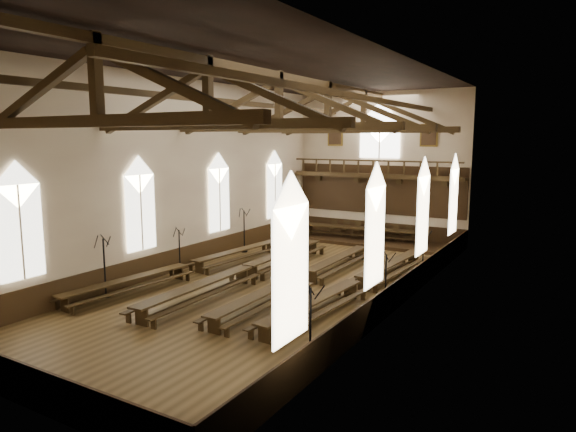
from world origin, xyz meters
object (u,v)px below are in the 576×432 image
at_px(candelabrum_left_far, 244,239).
at_px(candelabrum_right_mid, 385,291).
at_px(refectory_row_d, 358,283).
at_px(dais, 365,241).
at_px(refectory_row_b, 247,270).
at_px(candelabrum_left_mid, 180,259).
at_px(candelabrum_right_far, 423,264).
at_px(candelabrum_right_near, 310,343).
at_px(high_table, 365,229).
at_px(refectory_row_c, 304,277).
at_px(refectory_row_a, 190,266).
at_px(candelabrum_left_near, 105,278).

xyz_separation_m(candelabrum_left_far, candelabrum_right_mid, (11.10, -5.67, -0.10)).
bearing_deg(refectory_row_d, dais, 110.72).
height_order(refectory_row_b, candelabrum_left_far, candelabrum_left_far).
bearing_deg(candelabrum_left_far, candelabrum_left_mid, -90.00).
relative_size(refectory_row_b, candelabrum_right_mid, 6.11).
distance_m(dais, candelabrum_right_far, 9.01).
xyz_separation_m(refectory_row_b, candelabrum_right_far, (7.23, 4.87, 0.18)).
bearing_deg(refectory_row_b, candelabrum_right_near, -43.85).
distance_m(refectory_row_b, refectory_row_d, 5.56).
bearing_deg(candelabrum_left_mid, dais, 66.76).
distance_m(high_table, candelabrum_right_mid, 13.49).
relative_size(refectory_row_d, candelabrum_right_far, 5.81).
bearing_deg(candelabrum_right_mid, refectory_row_c, 167.84).
xyz_separation_m(refectory_row_b, high_table, (1.37, 11.69, 0.33)).
bearing_deg(candelabrum_right_mid, candelabrum_right_far, 90.00).
bearing_deg(refectory_row_b, refectory_row_d, 7.87).
relative_size(candelabrum_left_mid, candelabrum_right_near, 0.89).
distance_m(refectory_row_a, candelabrum_left_far, 6.04).
distance_m(refectory_row_a, candelabrum_right_far, 11.68).
xyz_separation_m(refectory_row_d, candelabrum_left_mid, (-9.37, -1.27, 0.20)).
xyz_separation_m(refectory_row_a, candelabrum_right_mid, (10.23, 0.30, 0.21)).
relative_size(candelabrum_left_mid, candelabrum_right_mid, 1.00).
height_order(refectory_row_d, candelabrum_left_near, candelabrum_left_near).
relative_size(refectory_row_d, dais, 1.25).
bearing_deg(dais, candelabrum_left_mid, -113.24).
relative_size(candelabrum_left_near, candelabrum_right_mid, 1.15).
relative_size(dais, high_table, 1.31).
height_order(dais, candelabrum_right_far, candelabrum_right_far).
distance_m(dais, high_table, 0.79).
distance_m(refectory_row_b, candelabrum_right_mid, 7.25).
height_order(refectory_row_d, candelabrum_right_mid, candelabrum_right_mid).
height_order(high_table, candelabrum_left_far, candelabrum_left_far).
height_order(refectory_row_a, candelabrum_left_mid, candelabrum_left_mid).
height_order(candelabrum_left_mid, candelabrum_right_far, candelabrum_right_far).
xyz_separation_m(candelabrum_left_near, candelabrum_right_mid, (11.10, 4.79, -0.11)).
height_order(high_table, candelabrum_left_near, candelabrum_left_near).
bearing_deg(refectory_row_a, dais, 70.66).
height_order(refectory_row_d, candelabrum_left_far, candelabrum_left_far).
relative_size(refectory_row_d, candelabrum_left_mid, 5.97).
height_order(refectory_row_d, candelabrum_left_mid, candelabrum_left_mid).
bearing_deg(refectory_row_d, high_table, 110.72).
bearing_deg(high_table, refectory_row_d, -69.28).
distance_m(refectory_row_d, dais, 11.69).
bearing_deg(candelabrum_right_far, refectory_row_a, -151.18).
bearing_deg(refectory_row_b, candelabrum_left_near, -126.37).
relative_size(high_table, candelabrum_right_mid, 3.62).
bearing_deg(candelabrum_left_mid, candelabrum_right_far, 25.87).
height_order(refectory_row_d, candelabrum_right_near, candelabrum_right_near).
bearing_deg(candelabrum_left_far, candelabrum_right_far, -1.78).
distance_m(refectory_row_c, candelabrum_left_near, 8.89).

